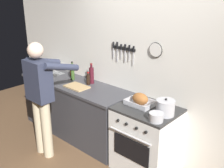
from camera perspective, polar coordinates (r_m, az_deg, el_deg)
wall_back at (r=3.64m, az=8.30°, el=3.38°), size 6.00×0.13×2.60m
counter_block at (r=4.46m, az=-7.92°, el=-4.99°), size 2.03×0.65×0.90m
stove at (r=3.60m, az=7.22°, el=-11.64°), size 0.76×0.67×0.90m
person_cook at (r=3.81m, az=-14.84°, el=-1.88°), size 0.51×0.63×1.66m
roasting_pan at (r=3.44m, az=5.99°, el=-3.39°), size 0.35×0.26×0.16m
stock_pot at (r=3.22m, az=11.28°, el=-4.93°), size 0.22×0.22×0.21m
saucepan at (r=3.08m, az=9.36°, el=-6.94°), size 0.16×0.16×0.10m
cutting_board at (r=4.07m, az=-7.49°, el=-0.56°), size 0.36×0.24×0.02m
bottle_wine_red at (r=4.18m, az=-4.37°, el=1.92°), size 0.08×0.08×0.32m
bottle_olive_oil at (r=4.39m, az=-8.38°, el=2.52°), size 0.06×0.06×0.30m
bottle_soy_sauce at (r=4.14m, az=-5.07°, el=0.97°), size 0.06×0.06×0.20m
bottle_hot_sauce at (r=4.61m, az=-8.60°, el=2.60°), size 0.05×0.05×0.16m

